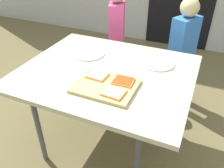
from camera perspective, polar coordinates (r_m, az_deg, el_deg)
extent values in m
plane|color=brown|center=(2.01, -1.09, -13.61)|extent=(16.00, 16.00, 0.00)
cube|color=#B5B697|center=(1.58, -1.34, 2.94)|extent=(1.15, 0.96, 0.03)
cylinder|color=#4C4C51|center=(1.72, -17.63, -10.23)|extent=(0.04, 0.04, 0.65)
cylinder|color=#4C4C51|center=(1.46, 6.21, -18.66)|extent=(0.04, 0.04, 0.65)
cylinder|color=#4C4C51|center=(2.18, -5.89, 1.65)|extent=(0.04, 0.04, 0.65)
cylinder|color=#4C4C51|center=(1.98, 12.85, -2.85)|extent=(0.04, 0.04, 0.65)
cube|color=tan|center=(1.39, -1.59, -0.49)|extent=(0.37, 0.29, 0.02)
cube|color=#E59958|center=(1.31, 0.37, -2.10)|extent=(0.13, 0.11, 0.01)
cube|color=#F6DD95|center=(1.31, 0.37, -1.83)|extent=(0.12, 0.10, 0.00)
cube|color=#E59958|center=(1.41, 2.79, 0.75)|extent=(0.13, 0.11, 0.01)
cube|color=#C04317|center=(1.41, 2.80, 1.01)|extent=(0.12, 0.10, 0.00)
cube|color=#E59958|center=(1.47, -3.63, 2.16)|extent=(0.13, 0.11, 0.01)
cube|color=#F6DD95|center=(1.47, -3.64, 2.42)|extent=(0.12, 0.10, 0.00)
cylinder|color=white|center=(1.79, -5.64, 7.43)|extent=(0.24, 0.24, 0.01)
cylinder|color=white|center=(1.68, 11.19, 5.06)|extent=(0.24, 0.24, 0.01)
cylinder|color=#41204C|center=(2.57, 1.21, 5.81)|extent=(0.09, 0.09, 0.55)
cylinder|color=#41204C|center=(2.44, 0.94, 4.28)|extent=(0.09, 0.09, 0.55)
cube|color=#E54C8C|center=(2.32, 1.20, 14.99)|extent=(0.21, 0.27, 0.37)
cylinder|color=#4B3E5F|center=(2.40, 16.64, 1.72)|extent=(0.09, 0.09, 0.52)
cylinder|color=#4B3E5F|center=(2.30, 14.58, 0.57)|extent=(0.09, 0.09, 0.52)
cube|color=blue|center=(2.16, 17.40, 10.95)|extent=(0.23, 0.28, 0.36)
sphere|color=#CCBB7E|center=(2.08, 18.63, 17.45)|extent=(0.16, 0.16, 0.16)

